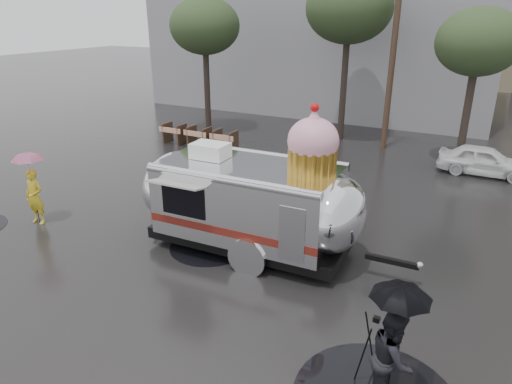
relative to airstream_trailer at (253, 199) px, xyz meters
The scene contains 14 objects.
ground 3.08m from the airstream_trailer, 127.61° to the right, with size 120.00×120.00×0.00m, color black.
puddles 1.81m from the airstream_trailer, 107.96° to the right, with size 15.29×10.20×0.01m.
grey_building 23.14m from the airstream_trailer, 104.43° to the left, with size 22.00×12.00×13.00m, color slate.
utility_pole 12.31m from the airstream_trailer, 85.82° to the left, with size 1.60×0.28×9.00m.
tree_left 14.44m from the airstream_trailer, 128.43° to the left, with size 3.64×3.64×6.95m.
tree_mid 13.85m from the airstream_trailer, 97.22° to the left, with size 4.20×4.20×8.03m.
tree_right 12.25m from the airstream_trailer, 68.13° to the left, with size 3.36×3.36×6.42m.
barricade_row 10.68m from the airstream_trailer, 132.47° to the left, with size 4.30×0.80×1.00m.
airstream_trailer is the anchor object (origin of this frame).
person_left 7.03m from the airstream_trailer, 166.27° to the right, with size 0.63×0.42×1.75m, color yellow.
umbrella_pink 7.01m from the airstream_trailer, 166.27° to the right, with size 1.15×1.15×2.34m.
person_right 5.94m from the airstream_trailer, 38.91° to the right, with size 0.88×0.49×1.83m, color black.
umbrella_black 5.92m from the airstream_trailer, 38.91° to the right, with size 1.19×1.19×2.36m.
tripod 5.44m from the airstream_trailer, 38.63° to the right, with size 0.52×0.58×1.39m.
Camera 1 is at (7.02, -7.92, 6.26)m, focal length 32.00 mm.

